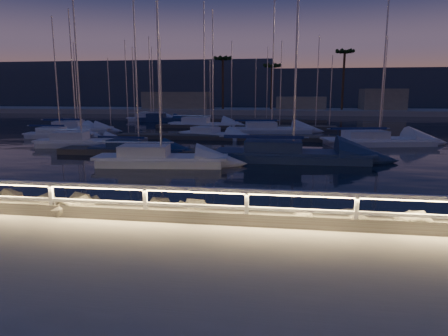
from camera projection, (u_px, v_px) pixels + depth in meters
The scene contains 23 objects.
ground at pixel (114, 218), 12.01m from camera, with size 400.00×400.00×0.00m, color #ACA49B.
harbor_water at pixel (238, 137), 42.50m from camera, with size 400.00×440.00×0.60m.
guard_rail at pixel (111, 193), 11.87m from camera, with size 44.11×0.12×1.06m.
riprap at pixel (31, 206), 13.97m from camera, with size 37.92×3.02×1.42m.
floating_docks at pixel (239, 131), 43.64m from camera, with size 22.00×36.00×0.40m.
far_shore at pixel (261, 109), 83.88m from camera, with size 160.00×14.00×5.20m.
palm_left at pixel (223, 61), 81.24m from camera, with size 3.00×3.00×11.20m.
palm_center at pixel (272, 67), 80.97m from camera, with size 3.00×3.00×9.70m.
palm_right at pixel (345, 55), 77.48m from camera, with size 3.00×3.00×12.20m.
distant_hills at pixel (211, 90), 144.27m from camera, with size 230.00×37.50×18.00m.
sailboat_a at pixel (80, 141), 32.30m from camera, with size 7.53×3.10×12.54m.
sailboat_b at pixel (158, 158), 24.05m from camera, with size 8.14×3.23×13.51m.
sailboat_c at pixel (137, 149), 28.54m from camera, with size 7.15×2.58×11.91m.
sailboat_d at pixel (289, 153), 25.76m from camera, with size 10.06×3.19×16.90m.
sailboat_e at pixel (74, 129), 43.62m from camera, with size 7.91×3.89×13.06m.
sailboat_f at pixel (59, 134), 38.59m from camera, with size 6.85×2.75×11.36m.
sailboat_g at pixel (211, 134), 38.80m from camera, with size 7.21×4.60×11.93m.
sailboat_h at pixel (376, 140), 33.29m from camera, with size 9.65×4.81×15.73m.
sailboat_i at pixel (78, 125), 48.84m from camera, with size 6.18×3.91×10.31m.
sailboat_k at pixel (203, 124), 50.40m from camera, with size 9.15×3.39×15.20m.
sailboat_l at pixel (269, 129), 43.54m from camera, with size 9.29×4.34×15.17m.
sailboat_m at pixel (161, 119), 60.64m from camera, with size 7.44×2.55×12.56m.
sailboat_n at pixel (150, 118), 61.95m from camera, with size 7.74×3.99×12.71m.
Camera 1 is at (5.03, -10.88, 3.72)m, focal length 32.00 mm.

